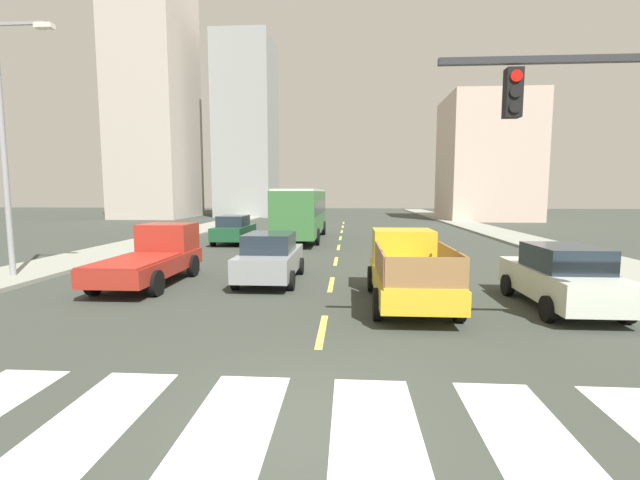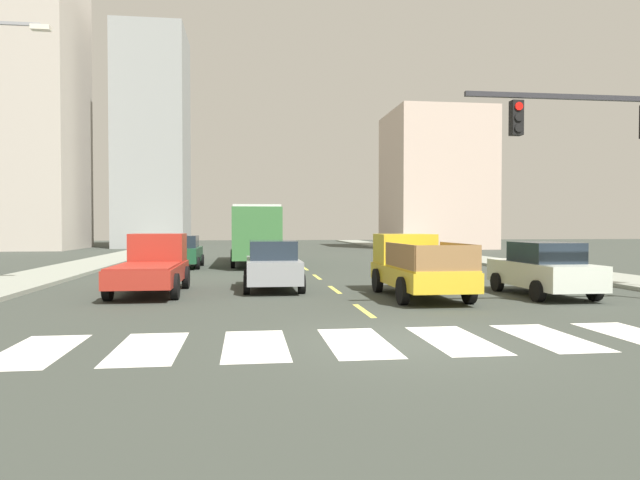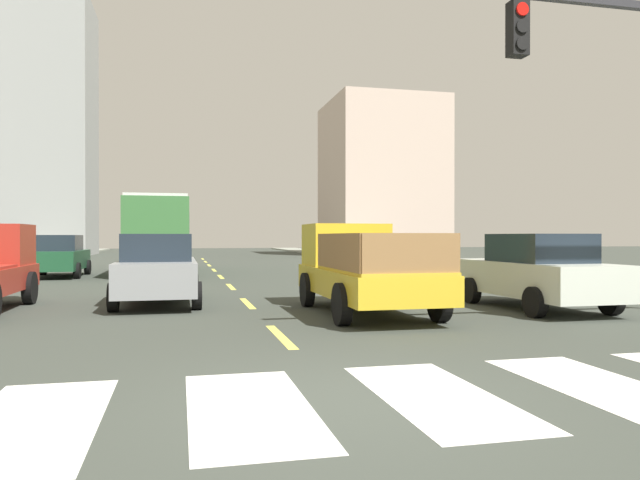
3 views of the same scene
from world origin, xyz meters
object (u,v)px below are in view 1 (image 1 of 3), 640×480
object	(u,v)px
sedan_near_right	(270,257)
streetlight_left	(7,139)
sedan_near_left	(562,277)
pickup_stakebed	(408,269)
pickup_dark	(154,256)
city_bus	(302,210)
sedan_mid	(234,230)

from	to	relation	value
sedan_near_right	streetlight_left	xyz separation A→B (m)	(-9.18, -0.26, 4.11)
sedan_near_left	streetlight_left	size ratio (longest dim) A/B	0.49
pickup_stakebed	pickup_dark	bearing A→B (deg)	166.03
streetlight_left	pickup_dark	bearing A→B (deg)	-0.84
city_bus	sedan_near_left	world-z (taller)	city_bus
pickup_dark	city_bus	world-z (taller)	city_bus
sedan_near_left	streetlight_left	bearing A→B (deg)	169.45
pickup_dark	sedan_near_right	distance (m)	4.05
city_bus	sedan_near_right	distance (m)	13.62
city_bus	streetlight_left	world-z (taller)	streetlight_left
sedan_near_left	streetlight_left	world-z (taller)	streetlight_left
city_bus	sedan_near_right	xyz separation A→B (m)	(0.37, -13.57, -1.09)
sedan_near_left	sedan_near_right	bearing A→B (deg)	158.89
pickup_stakebed	sedan_near_right	bearing A→B (deg)	151.29
pickup_stakebed	sedan_near_left	bearing A→B (deg)	-8.03
sedan_near_left	city_bus	bearing A→B (deg)	116.30
city_bus	streetlight_left	size ratio (longest dim) A/B	1.20
pickup_dark	city_bus	distance (m)	14.42
city_bus	sedan_mid	world-z (taller)	city_bus
pickup_stakebed	city_bus	world-z (taller)	city_bus
pickup_dark	streetlight_left	bearing A→B (deg)	178.63
city_bus	sedan_near_left	bearing A→B (deg)	-61.91
pickup_stakebed	pickup_dark	distance (m)	8.73
pickup_stakebed	sedan_near_right	size ratio (longest dim) A/B	1.18
streetlight_left	pickup_stakebed	bearing A→B (deg)	-8.95
pickup_stakebed	pickup_dark	size ratio (longest dim) A/B	1.00
pickup_dark	streetlight_left	xyz separation A→B (m)	(-5.15, 0.08, 4.05)
pickup_stakebed	sedan_near_left	distance (m)	4.08
sedan_near_right	sedan_near_left	xyz separation A→B (m)	(8.48, -2.96, 0.00)
streetlight_left	sedan_near_left	bearing A→B (deg)	-8.68
pickup_stakebed	city_bus	distance (m)	16.72
pickup_dark	pickup_stakebed	bearing A→B (deg)	-14.25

